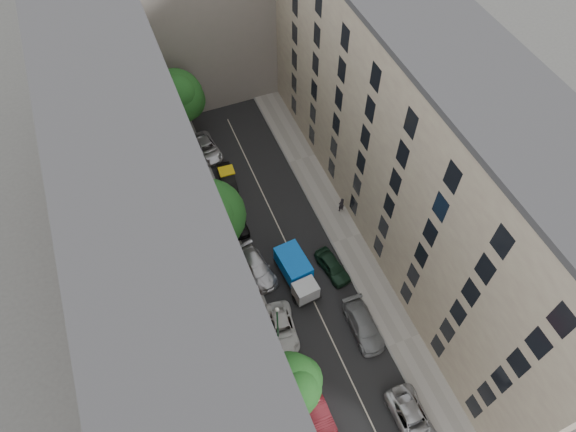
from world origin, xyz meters
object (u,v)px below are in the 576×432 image
car_left_5 (227,177)px  lamp_post (277,321)px  car_right_1 (364,326)px  tree_near (291,387)px  car_left_2 (282,328)px  car_left_4 (237,221)px  car_left_6 (207,148)px  tree_mid (211,217)px  car_left_3 (257,268)px  tarp_truck (297,272)px  pedestrian (341,205)px  car_right_0 (413,421)px  car_left_1 (315,407)px  car_right_2 (333,266)px  tree_far (177,99)px

car_left_5 → lamp_post: size_ratio=0.67×
car_right_1 → tree_near: 10.22m
car_left_2 → car_left_5: bearing=95.9°
car_left_4 → car_right_1: car_right_1 is taller
car_left_6 → tree_mid: (-2.70, -12.65, 4.95)m
car_left_3 → tree_near: bearing=-107.6°
tarp_truck → pedestrian: tarp_truck is taller
tree_near → car_left_6: bearing=86.5°
car_left_2 → tree_near: bearing=-97.1°
car_left_3 → car_right_0: 17.98m
car_right_0 → pedestrian: (3.60, 20.23, 0.30)m
car_left_1 → car_left_3: size_ratio=0.88×
car_left_4 → car_right_1: bearing=-64.3°
car_left_3 → car_left_4: car_left_3 is taller
car_left_4 → tree_mid: (-2.70, -2.29, 4.94)m
car_left_4 → car_right_2: car_right_2 is taller
car_left_1 → car_left_5: (0.80, 24.40, -0.10)m
car_left_2 → tree_far: tree_far is taller
car_right_2 → lamp_post: lamp_post is taller
car_left_5 → tree_near: (-2.54, -23.67, 4.91)m
car_left_2 → car_right_2: (6.40, 3.84, 0.04)m
pedestrian → car_left_4: bearing=-22.7°
car_left_2 → car_left_6: size_ratio=1.00×
car_right_2 → pedestrian: 6.86m
tree_mid → car_right_2: bearing=-32.1°
car_left_4 → car_right_0: (6.40, -22.40, 0.07)m
car_left_1 → pedestrian: pedestrian is taller
tarp_truck → tree_far: (-4.67, 20.38, 4.80)m
tree_far → tree_mid: bearing=-94.0°
car_left_3 → car_left_1: bearing=-99.7°
car_right_1 → lamp_post: 7.85m
car_left_5 → tree_near: bearing=-92.5°
car_left_6 → tree_far: size_ratio=0.53×
car_left_5 → pedestrian: size_ratio=2.19×
tarp_truck → lamp_post: bearing=-132.4°
car_left_6 → tarp_truck: bearing=-88.1°
tree_near → lamp_post: tree_near is taller
car_left_1 → car_right_2: size_ratio=1.09×
tarp_truck → car_right_0: size_ratio=1.03×
tarp_truck → pedestrian: (7.00, 5.54, -0.32)m
tarp_truck → car_left_1: 11.50m
car_left_4 → car_left_6: car_left_4 is taller
lamp_post → car_left_5: bearing=85.6°
car_right_1 → car_right_2: car_right_1 is taller
tree_mid → car_left_6: bearing=77.9°
tree_near → tree_far: tree_far is taller
car_left_3 → lamp_post: lamp_post is taller
tarp_truck → pedestrian: bearing=33.2°
tree_far → lamp_post: bearing=-87.6°
car_left_3 → car_left_6: (0.00, 15.95, -0.07)m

